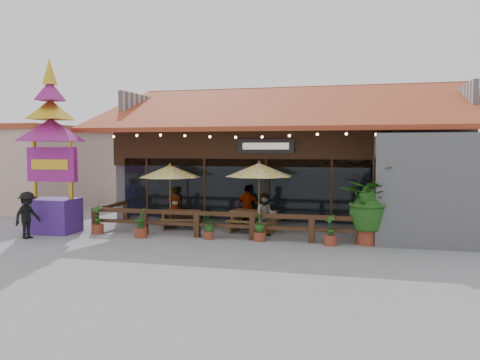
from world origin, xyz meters
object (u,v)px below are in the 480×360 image
(picnic_table_right, at_px, (254,218))
(tropical_plant, at_px, (368,200))
(thai_sign_tower, at_px, (51,135))
(picnic_table_left, at_px, (181,216))
(pedestrian, at_px, (27,215))
(umbrella_left, at_px, (170,172))
(umbrella_right, at_px, (259,170))

(picnic_table_right, distance_m, tropical_plant, 4.35)
(thai_sign_tower, bearing_deg, picnic_table_left, 24.87)
(pedestrian, bearing_deg, picnic_table_right, -59.98)
(umbrella_left, bearing_deg, tropical_plant, -9.40)
(picnic_table_left, height_order, thai_sign_tower, thai_sign_tower)
(tropical_plant, bearing_deg, picnic_table_left, 168.93)
(picnic_table_right, bearing_deg, picnic_table_left, 178.27)
(tropical_plant, relative_size, pedestrian, 1.57)
(umbrella_right, relative_size, thai_sign_tower, 0.48)
(umbrella_left, xyz_separation_m, picnic_table_right, (3.30, 0.06, -1.68))
(picnic_table_left, xyz_separation_m, tropical_plant, (6.97, -1.36, 0.98))
(umbrella_left, height_order, umbrella_right, umbrella_right)
(thai_sign_tower, relative_size, pedestrian, 4.21)
(pedestrian, bearing_deg, umbrella_left, -45.98)
(picnic_table_left, bearing_deg, picnic_table_right, -1.73)
(tropical_plant, bearing_deg, pedestrian, -171.02)
(umbrella_right, xyz_separation_m, thai_sign_tower, (-7.39, -1.75, 1.29))
(picnic_table_left, height_order, tropical_plant, tropical_plant)
(thai_sign_tower, bearing_deg, umbrella_left, 25.23)
(thai_sign_tower, height_order, tropical_plant, thai_sign_tower)
(umbrella_right, bearing_deg, thai_sign_tower, -166.68)
(picnic_table_right, xyz_separation_m, pedestrian, (-7.34, -3.08, 0.27))
(picnic_table_right, bearing_deg, umbrella_left, -178.98)
(tropical_plant, xyz_separation_m, pedestrian, (-11.39, -1.80, -0.64))
(tropical_plant, bearing_deg, thai_sign_tower, -176.91)
(picnic_table_left, bearing_deg, umbrella_right, -4.01)
(umbrella_left, bearing_deg, thai_sign_tower, -154.77)
(umbrella_left, xyz_separation_m, umbrella_right, (3.52, -0.07, 0.10))
(umbrella_left, relative_size, thai_sign_tower, 0.41)
(pedestrian, bearing_deg, tropical_plant, -73.76)
(umbrella_left, bearing_deg, pedestrian, -143.23)
(umbrella_right, relative_size, picnic_table_right, 1.77)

